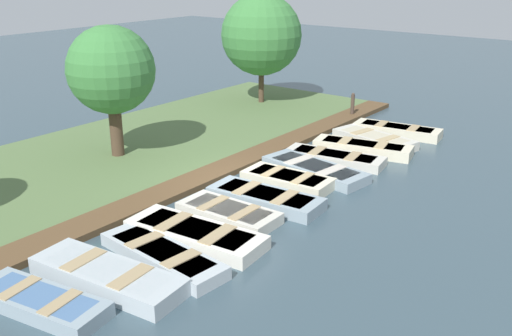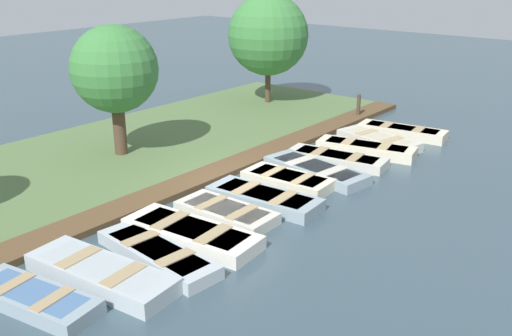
{
  "view_description": "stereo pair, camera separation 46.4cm",
  "coord_description": "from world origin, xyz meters",
  "px_view_note": "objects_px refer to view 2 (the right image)",
  "views": [
    {
      "loc": [
        10.19,
        -12.3,
        6.43
      ],
      "look_at": [
        0.55,
        0.23,
        0.65
      ],
      "focal_mm": 40.0,
      "sensor_mm": 36.0,
      "label": 1
    },
    {
      "loc": [
        10.56,
        -12.01,
        6.43
      ],
      "look_at": [
        0.55,
        0.23,
        0.65
      ],
      "focal_mm": 40.0,
      "sensor_mm": 36.0,
      "label": 2
    }
  ],
  "objects_px": {
    "rowboat_10": "(379,140)",
    "mooring_post_far": "(358,106)",
    "rowboat_6": "(288,180)",
    "rowboat_9": "(366,149)",
    "rowboat_4": "(226,212)",
    "rowboat_0": "(33,298)",
    "rowboat_3": "(191,233)",
    "rowboat_5": "(264,198)",
    "park_tree_left": "(115,70)",
    "rowboat_8": "(337,158)",
    "rowboat_2": "(157,254)",
    "rowboat_7": "(316,170)",
    "rowboat_1": "(101,273)",
    "rowboat_11": "(402,131)",
    "park_tree_center": "(268,35)"
  },
  "relations": [
    {
      "from": "rowboat_1",
      "to": "rowboat_11",
      "type": "height_order",
      "value": "rowboat_1"
    },
    {
      "from": "rowboat_5",
      "to": "mooring_post_far",
      "type": "relative_size",
      "value": 3.05
    },
    {
      "from": "rowboat_9",
      "to": "park_tree_center",
      "type": "height_order",
      "value": "park_tree_center"
    },
    {
      "from": "rowboat_9",
      "to": "rowboat_7",
      "type": "bearing_deg",
      "value": -106.92
    },
    {
      "from": "rowboat_10",
      "to": "park_tree_left",
      "type": "relative_size",
      "value": 0.74
    },
    {
      "from": "rowboat_3",
      "to": "mooring_post_far",
      "type": "distance_m",
      "value": 12.79
    },
    {
      "from": "rowboat_2",
      "to": "rowboat_0",
      "type": "bearing_deg",
      "value": -95.69
    },
    {
      "from": "rowboat_5",
      "to": "mooring_post_far",
      "type": "distance_m",
      "value": 10.05
    },
    {
      "from": "rowboat_7",
      "to": "rowboat_1",
      "type": "bearing_deg",
      "value": -81.64
    },
    {
      "from": "rowboat_8",
      "to": "mooring_post_far",
      "type": "distance_m",
      "value": 5.94
    },
    {
      "from": "rowboat_1",
      "to": "mooring_post_far",
      "type": "xyz_separation_m",
      "value": [
        -2.44,
        15.1,
        0.36
      ]
    },
    {
      "from": "rowboat_11",
      "to": "park_tree_left",
      "type": "distance_m",
      "value": 10.99
    },
    {
      "from": "rowboat_4",
      "to": "park_tree_left",
      "type": "height_order",
      "value": "park_tree_left"
    },
    {
      "from": "rowboat_5",
      "to": "rowboat_11",
      "type": "relative_size",
      "value": 0.98
    },
    {
      "from": "rowboat_8",
      "to": "rowboat_10",
      "type": "distance_m",
      "value": 2.7
    },
    {
      "from": "rowboat_3",
      "to": "rowboat_8",
      "type": "bearing_deg",
      "value": 86.19
    },
    {
      "from": "rowboat_1",
      "to": "rowboat_9",
      "type": "relative_size",
      "value": 1.03
    },
    {
      "from": "rowboat_10",
      "to": "rowboat_3",
      "type": "bearing_deg",
      "value": -77.52
    },
    {
      "from": "rowboat_2",
      "to": "rowboat_6",
      "type": "xyz_separation_m",
      "value": [
        -0.4,
        5.54,
        0.02
      ]
    },
    {
      "from": "rowboat_7",
      "to": "rowboat_8",
      "type": "distance_m",
      "value": 1.4
    },
    {
      "from": "rowboat_3",
      "to": "mooring_post_far",
      "type": "xyz_separation_m",
      "value": [
        -2.55,
        12.53,
        0.38
      ]
    },
    {
      "from": "rowboat_1",
      "to": "rowboat_8",
      "type": "relative_size",
      "value": 1.05
    },
    {
      "from": "rowboat_0",
      "to": "rowboat_7",
      "type": "relative_size",
      "value": 0.83
    },
    {
      "from": "rowboat_3",
      "to": "rowboat_4",
      "type": "bearing_deg",
      "value": 91.7
    },
    {
      "from": "rowboat_0",
      "to": "rowboat_4",
      "type": "distance_m",
      "value": 5.44
    },
    {
      "from": "rowboat_2",
      "to": "rowboat_9",
      "type": "bearing_deg",
      "value": 95.09
    },
    {
      "from": "rowboat_8",
      "to": "park_tree_left",
      "type": "xyz_separation_m",
      "value": [
        -6.07,
        -4.21,
        2.87
      ]
    },
    {
      "from": "rowboat_2",
      "to": "park_tree_left",
      "type": "height_order",
      "value": "park_tree_left"
    },
    {
      "from": "rowboat_5",
      "to": "rowboat_9",
      "type": "bearing_deg",
      "value": 84.85
    },
    {
      "from": "rowboat_0",
      "to": "park_tree_center",
      "type": "relative_size",
      "value": 0.6
    },
    {
      "from": "rowboat_9",
      "to": "park_tree_center",
      "type": "bearing_deg",
      "value": 141.33
    },
    {
      "from": "rowboat_6",
      "to": "rowboat_9",
      "type": "bearing_deg",
      "value": 81.54
    },
    {
      "from": "rowboat_9",
      "to": "mooring_post_far",
      "type": "distance_m",
      "value": 4.82
    },
    {
      "from": "rowboat_10",
      "to": "mooring_post_far",
      "type": "height_order",
      "value": "mooring_post_far"
    },
    {
      "from": "rowboat_0",
      "to": "mooring_post_far",
      "type": "distance_m",
      "value": 16.64
    },
    {
      "from": "rowboat_4",
      "to": "rowboat_11",
      "type": "height_order",
      "value": "rowboat_11"
    },
    {
      "from": "park_tree_center",
      "to": "rowboat_8",
      "type": "bearing_deg",
      "value": -35.9
    },
    {
      "from": "rowboat_3",
      "to": "rowboat_9",
      "type": "xyz_separation_m",
      "value": [
        0.07,
        8.5,
        0.02
      ]
    },
    {
      "from": "rowboat_7",
      "to": "rowboat_2",
      "type": "bearing_deg",
      "value": -79.79
    },
    {
      "from": "rowboat_11",
      "to": "rowboat_3",
      "type": "bearing_deg",
      "value": -98.35
    },
    {
      "from": "rowboat_4",
      "to": "rowboat_10",
      "type": "bearing_deg",
      "value": 87.62
    },
    {
      "from": "rowboat_4",
      "to": "rowboat_1",
      "type": "bearing_deg",
      "value": -90.5
    },
    {
      "from": "rowboat_0",
      "to": "rowboat_10",
      "type": "relative_size",
      "value": 0.91
    },
    {
      "from": "rowboat_3",
      "to": "rowboat_5",
      "type": "xyz_separation_m",
      "value": [
        0.01,
        2.83,
        -0.0
      ]
    },
    {
      "from": "rowboat_4",
      "to": "rowboat_9",
      "type": "bearing_deg",
      "value": 86.1
    },
    {
      "from": "rowboat_8",
      "to": "mooring_post_far",
      "type": "relative_size",
      "value": 3.14
    },
    {
      "from": "rowboat_6",
      "to": "park_tree_center",
      "type": "distance_m",
      "value": 10.71
    },
    {
      "from": "rowboat_6",
      "to": "park_tree_left",
      "type": "relative_size",
      "value": 0.62
    },
    {
      "from": "rowboat_6",
      "to": "rowboat_9",
      "type": "xyz_separation_m",
      "value": [
        0.35,
        4.15,
        0.02
      ]
    },
    {
      "from": "rowboat_4",
      "to": "rowboat_11",
      "type": "distance_m",
      "value": 9.85
    }
  ]
}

